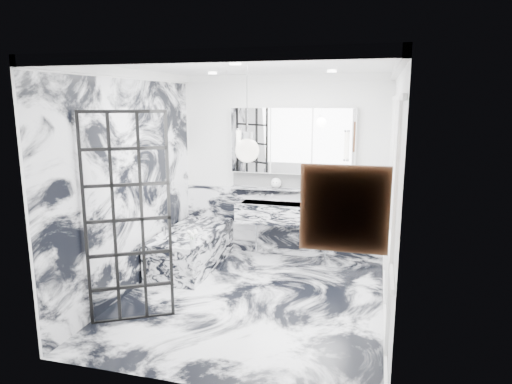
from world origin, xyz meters
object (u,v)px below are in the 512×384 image
(trough_sink, at_px, (289,214))
(mirror_cabinet, at_px, (292,141))
(bathtub, at_px, (192,248))
(crittall_door, at_px, (128,220))

(trough_sink, bearing_deg, mirror_cabinet, 90.00)
(trough_sink, height_order, bathtub, trough_sink)
(trough_sink, relative_size, bathtub, 0.97)
(mirror_cabinet, bearing_deg, trough_sink, -90.00)
(trough_sink, bearing_deg, crittall_door, -118.72)
(trough_sink, distance_m, bathtub, 1.55)
(crittall_door, height_order, mirror_cabinet, mirror_cabinet)
(trough_sink, bearing_deg, bathtub, -153.52)
(crittall_door, relative_size, bathtub, 1.40)
(trough_sink, height_order, mirror_cabinet, mirror_cabinet)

